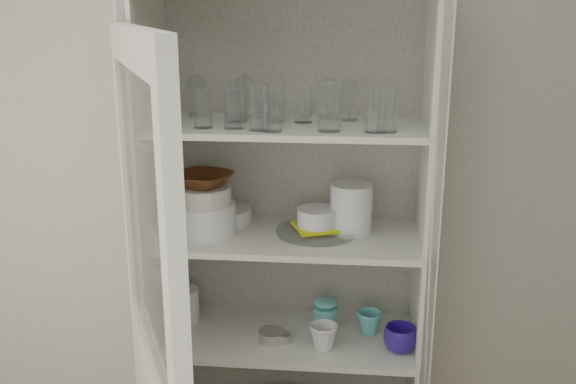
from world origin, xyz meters
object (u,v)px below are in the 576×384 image
Objects in this scene: grey_bowl_stack at (351,208)px; glass_platter at (317,230)px; goblet_3 at (349,98)px; white_canister at (185,305)px; goblet_0 at (196,93)px; goblet_1 at (245,94)px; pantry_cabinet at (290,306)px; mug_white at (324,337)px; goblet_2 at (329,97)px; mug_teal at (369,323)px; white_ramekin at (317,217)px; measuring_cups at (272,336)px; plate_stack_front at (204,218)px; terracotta_bowl at (203,180)px; cream_bowl at (203,195)px; mug_blue at (400,339)px; teal_jar at (325,316)px; yellow_trivet at (317,227)px; plate_stack_back at (221,215)px.

glass_platter is at bearing -172.16° from grey_bowl_stack.
white_canister is (-0.62, -0.02, -0.81)m from goblet_3.
goblet_0 is 0.18m from goblet_1.
mug_white is at bearing -50.12° from pantry_cabinet.
goblet_2 is 1.68× the size of mug_teal.
goblet_3 is (0.55, -0.04, -0.00)m from goblet_0.
grey_bowl_stack reaches higher than white_ramekin.
plate_stack_front is at bearing 171.53° from measuring_cups.
goblet_3 is at bearing 11.38° from terracotta_bowl.
terracotta_bowl is at bearing 0.00° from cream_bowl.
mug_white is (0.44, -0.08, -0.50)m from cream_bowl.
cream_bowl is 0.41m from white_ramekin.
plate_stack_front is (0.05, -0.14, -0.43)m from goblet_0.
cream_bowl is 0.53m from grey_bowl_stack.
mug_blue is (0.19, -0.12, -0.44)m from grey_bowl_stack.
mug_white is at bearing -9.88° from cream_bowl.
mug_white is 0.91× the size of teal_jar.
terracotta_bowl is 0.55m from white_canister.
grey_bowl_stack reaches higher than cream_bowl.
mug_white is (0.03, -0.12, -0.36)m from glass_platter.
mug_teal is at bearing -8.71° from goblet_1.
white_ramekin is at bearing -140.19° from teal_jar.
goblet_2 is 0.07m from goblet_3.
glass_platter is at bearing -111.90° from goblet_2.
goblet_0 is 0.55m from goblet_3.
mug_white is at bearing -9.88° from terracotta_bowl.
goblet_1 is 0.85m from white_canister.
teal_jar is at bearing -88.25° from goblet_2.
goblet_2 is 1.17× the size of white_canister.
glass_platter is 2.94× the size of mug_white.
yellow_trivet is at bearing -25.02° from pantry_cabinet.
plate_stack_front is 0.53m from grey_bowl_stack.
measuring_cups is at bearing -31.48° from goblet_0.
cream_bowl is 1.29× the size of yellow_trivet.
mug_white is at bearing -131.75° from mug_teal.
goblet_2 is 0.60m from plate_stack_back.
plate_stack_front is 0.60m from mug_white.
goblet_3 reaches higher than mug_teal.
goblet_0 is at bearing -177.51° from mug_teal.
pantry_cabinet is 0.40m from white_ramekin.
goblet_1 is at bearing 124.25° from measuring_cups.
plate_stack_front reaches higher than mug_blue.
plate_stack_front is 0.13m from plate_stack_back.
pantry_cabinet reaches higher than plate_stack_front.
white_canister is at bearing 175.44° from glass_platter.
cream_bowl is 1.66× the size of mug_blue.
measuring_cups is at bearing -8.47° from cream_bowl.
goblet_0 reaches higher than mug_blue.
goblet_3 reaches higher than glass_platter.
grey_bowl_stack is at bearing -8.42° from goblet_0.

